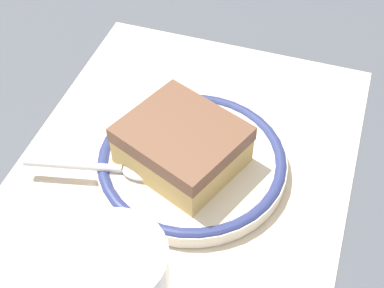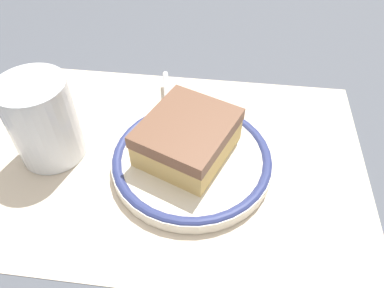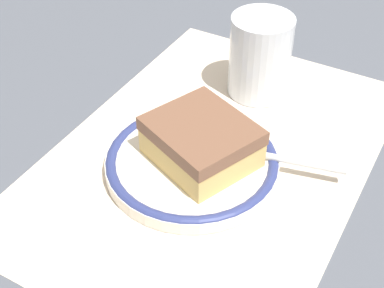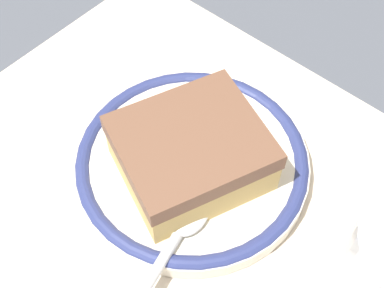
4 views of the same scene
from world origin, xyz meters
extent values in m
plane|color=#4C515B|center=(0.00, 0.00, 0.00)|extent=(2.40, 2.40, 0.00)
cube|color=beige|center=(0.00, 0.00, 0.00)|extent=(0.45, 0.31, 0.00)
cylinder|color=silver|center=(-0.03, 0.01, 0.01)|extent=(0.18, 0.18, 0.01)
torus|color=navy|center=(-0.03, 0.01, 0.01)|extent=(0.18, 0.18, 0.01)
cube|color=#DBB76B|center=(-0.03, 0.00, 0.03)|extent=(0.12, 0.12, 0.03)
cube|color=brown|center=(-0.03, 0.00, 0.05)|extent=(0.12, 0.13, 0.02)
ellipsoid|color=silver|center=(0.00, -0.03, 0.02)|extent=(0.03, 0.04, 0.01)
camera|label=1|loc=(0.30, 0.12, 0.41)|focal=52.79mm
camera|label=2|loc=(-0.06, 0.28, 0.32)|focal=34.27mm
camera|label=3|loc=(-0.40, -0.20, 0.40)|focal=52.08mm
camera|label=4|loc=(0.11, -0.16, 0.35)|focal=49.45mm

